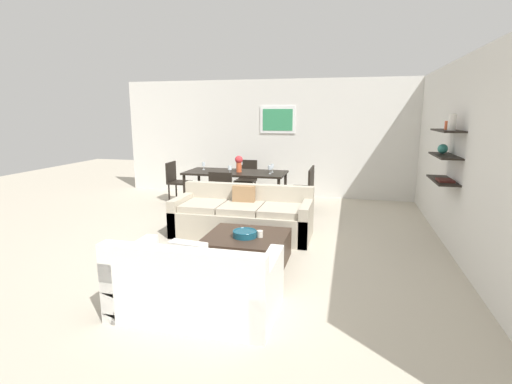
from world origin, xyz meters
The scene contains 20 objects.
ground_plane centered at (0.00, 0.00, 0.00)m, with size 18.00×18.00×0.00m, color #BCB29E.
back_wall_unit centered at (0.30, 3.53, 1.35)m, with size 8.40×0.09×2.70m.
right_wall_shelf_unit centered at (3.03, 0.60, 1.35)m, with size 0.34×8.20×2.70m.
sofa_beige centered at (-0.07, 0.34, 0.29)m, with size 2.19×0.90×0.78m.
loveseat_white centered at (0.16, -2.15, 0.29)m, with size 1.57×0.90×0.78m.
coffee_table centered at (0.30, -0.81, 0.19)m, with size 1.04×0.96×0.38m.
decorative_bowl centered at (0.30, -0.87, 0.43)m, with size 0.31×0.31×0.09m.
candle_jar centered at (0.49, -0.83, 0.42)m, with size 0.08×0.08×0.08m, color silver.
dining_table centered at (-0.72, 2.12, 0.69)m, with size 2.08×0.91×0.75m.
dining_chair_right_near centered at (0.73, 1.92, 0.50)m, with size 0.44×0.44×0.88m.
dining_chair_head centered at (-0.72, 2.99, 0.50)m, with size 0.44×0.44×0.88m.
dining_chair_foot centered at (-0.72, 1.26, 0.50)m, with size 0.44×0.44×0.88m.
dining_chair_right_far centered at (0.73, 2.33, 0.50)m, with size 0.44×0.44×0.88m.
dining_chair_left_far centered at (-2.16, 2.33, 0.50)m, with size 0.44×0.44×0.88m.
wine_glass_left_far centered at (-1.47, 2.24, 0.86)m, with size 0.07×0.07×0.16m.
wine_glass_right_near centered at (0.03, 2.01, 0.87)m, with size 0.08×0.08×0.17m.
wine_glass_right_far centered at (0.03, 2.24, 0.87)m, with size 0.06×0.06×0.17m.
wine_glass_foot centered at (-0.72, 1.73, 0.88)m, with size 0.08×0.08×0.17m.
wine_glass_head centered at (-0.72, 2.52, 0.87)m, with size 0.07×0.07×0.16m.
centerpiece_vase centered at (-0.64, 2.10, 0.95)m, with size 0.16×0.16×0.34m.
Camera 1 is at (1.56, -5.42, 1.94)m, focal length 27.01 mm.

